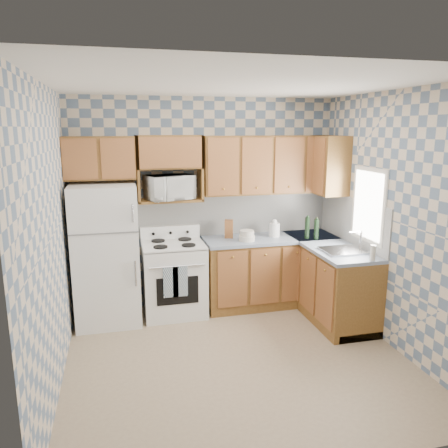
{
  "coord_description": "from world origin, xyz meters",
  "views": [
    {
      "loc": [
        -1.11,
        -3.94,
        2.31
      ],
      "look_at": [
        0.05,
        0.75,
        1.25
      ],
      "focal_mm": 35.0,
      "sensor_mm": 36.0,
      "label": 1
    }
  ],
  "objects_px": {
    "refrigerator": "(106,255)",
    "stove_body": "(174,279)",
    "electric_kettle": "(274,230)",
    "microwave": "(169,187)"
  },
  "relations": [
    {
      "from": "refrigerator",
      "to": "stove_body",
      "type": "bearing_deg",
      "value": 1.78
    },
    {
      "from": "refrigerator",
      "to": "electric_kettle",
      "type": "distance_m",
      "value": 2.15
    },
    {
      "from": "microwave",
      "to": "stove_body",
      "type": "bearing_deg",
      "value": -103.41
    },
    {
      "from": "stove_body",
      "to": "electric_kettle",
      "type": "bearing_deg",
      "value": 1.34
    },
    {
      "from": "electric_kettle",
      "to": "refrigerator",
      "type": "bearing_deg",
      "value": -178.5
    },
    {
      "from": "stove_body",
      "to": "refrigerator",
      "type": "bearing_deg",
      "value": -178.22
    },
    {
      "from": "refrigerator",
      "to": "electric_kettle",
      "type": "bearing_deg",
      "value": 1.5
    },
    {
      "from": "refrigerator",
      "to": "microwave",
      "type": "bearing_deg",
      "value": 10.58
    },
    {
      "from": "microwave",
      "to": "electric_kettle",
      "type": "relative_size",
      "value": 3.06
    },
    {
      "from": "stove_body",
      "to": "microwave",
      "type": "bearing_deg",
      "value": 95.29
    }
  ]
}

